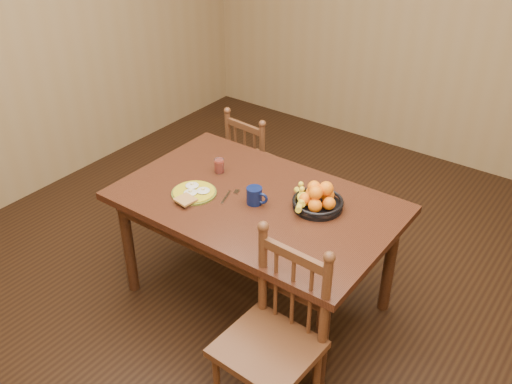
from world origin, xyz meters
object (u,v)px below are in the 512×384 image
Objects in this scene: chair_far at (257,167)px; chair_near at (273,340)px; fruit_bowl at (317,199)px; coffee_mug at (255,196)px; breakfast_plate at (194,193)px; dining_table at (256,212)px.

chair_near is (1.10, -1.38, 0.05)m from chair_far.
chair_far is at bearing 143.98° from fruit_bowl.
chair_far is 6.58× the size of coffee_mug.
chair_near is 3.03× the size of fruit_bowl.
chair_near is 3.33× the size of breakfast_plate.
chair_near is at bearing -48.12° from dining_table.
chair_near reaches higher than breakfast_plate.
coffee_mug is (-0.53, 0.58, 0.32)m from chair_near.
chair_near is 0.85m from fruit_bowl.
fruit_bowl reaches higher than coffee_mug.
breakfast_plate is at bearing -152.31° from dining_table.
coffee_mug is at bearing 135.02° from chair_near.
coffee_mug reaches higher than breakfast_plate.
coffee_mug is 0.41× the size of fruit_bowl.
fruit_bowl reaches higher than breakfast_plate.
breakfast_plate is at bearing -155.06° from fruit_bowl.
fruit_bowl is (0.88, -0.64, 0.38)m from chair_far.
breakfast_plate is at bearing 108.36° from chair_far.
fruit_bowl is at bearing 24.94° from breakfast_plate.
dining_table is 4.94× the size of fruit_bowl.
breakfast_plate is (-0.88, 0.44, 0.29)m from chair_near.
fruit_bowl is at bearing 22.04° from dining_table.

